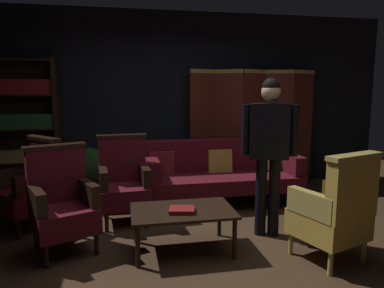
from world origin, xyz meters
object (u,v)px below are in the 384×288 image
(bookshelf, at_px, (27,125))
(armchair_wing_left, at_px, (31,186))
(folding_screen, at_px, (253,127))
(velvet_couch, at_px, (221,171))
(book_red_leather, at_px, (182,210))
(armchair_wing_far, at_px, (62,202))
(armchair_gilt_accent, at_px, (335,211))
(potted_plant, at_px, (89,171))
(armchair_wing_right, at_px, (124,182))
(standing_figure, at_px, (269,143))
(coffee_table, at_px, (183,214))

(bookshelf, bearing_deg, armchair_wing_left, -76.06)
(folding_screen, height_order, velvet_couch, folding_screen)
(bookshelf, xyz_separation_m, velvet_couch, (2.70, -0.74, -0.63))
(armchair_wing_left, relative_size, book_red_leather, 4.33)
(armchair_wing_far, bearing_deg, armchair_gilt_accent, -16.40)
(velvet_couch, height_order, armchair_wing_far, armchair_wing_far)
(folding_screen, bearing_deg, book_red_leather, -125.22)
(folding_screen, distance_m, armchair_wing_far, 3.30)
(armchair_wing_left, bearing_deg, armchair_wing_far, -57.34)
(potted_plant, bearing_deg, bookshelf, 157.93)
(armchair_wing_right, bearing_deg, book_red_leather, -61.38)
(armchair_wing_left, height_order, book_red_leather, armchair_wing_left)
(folding_screen, distance_m, velvet_couch, 1.14)
(bookshelf, xyz_separation_m, potted_plant, (0.87, -0.35, -0.64))
(armchair_wing_right, distance_m, standing_figure, 1.77)
(velvet_couch, bearing_deg, armchair_wing_right, -160.43)
(armchair_wing_right, relative_size, standing_figure, 0.61)
(coffee_table, bearing_deg, folding_screen, 54.24)
(book_red_leather, bearing_deg, armchair_wing_right, 118.62)
(potted_plant, bearing_deg, coffee_table, -59.86)
(armchair_wing_left, bearing_deg, potted_plant, 55.99)
(coffee_table, relative_size, standing_figure, 0.59)
(bookshelf, relative_size, armchair_gilt_accent, 1.97)
(armchair_wing_left, height_order, armchair_wing_far, same)
(bookshelf, xyz_separation_m, armchair_wing_far, (0.75, -1.90, -0.59))
(armchair_wing_left, bearing_deg, bookshelf, 103.94)
(coffee_table, relative_size, armchair_wing_left, 0.96)
(armchair_wing_left, bearing_deg, armchair_wing_right, -1.24)
(bookshelf, relative_size, coffee_table, 2.05)
(folding_screen, height_order, armchair_wing_far, folding_screen)
(velvet_couch, xyz_separation_m, armchair_gilt_accent, (0.54, -1.90, 0.04))
(potted_plant, relative_size, book_red_leather, 3.25)
(coffee_table, distance_m, armchair_wing_right, 1.09)
(coffee_table, distance_m, armchair_gilt_accent, 1.42)
(standing_figure, relative_size, book_red_leather, 7.08)
(armchair_wing_left, xyz_separation_m, armchair_wing_far, (0.45, -0.71, 0.00))
(bookshelf, xyz_separation_m, book_red_leather, (1.89, -2.21, -0.65))
(book_red_leather, bearing_deg, standing_figure, 15.27)
(potted_plant, bearing_deg, velvet_couch, -11.98)
(coffee_table, xyz_separation_m, book_red_leather, (-0.02, -0.07, 0.07))
(coffee_table, bearing_deg, velvet_couch, 60.63)
(book_red_leather, bearing_deg, potted_plant, 118.80)
(velvet_couch, relative_size, armchair_wing_left, 2.04)
(velvet_couch, bearing_deg, standing_figure, -81.50)
(armchair_wing_left, distance_m, armchair_wing_right, 1.05)
(potted_plant, bearing_deg, book_red_leather, -61.20)
(armchair_wing_right, relative_size, potted_plant, 1.33)
(armchair_gilt_accent, distance_m, armchair_wing_right, 2.36)
(bookshelf, xyz_separation_m, armchair_gilt_accent, (3.24, -2.64, -0.59))
(velvet_couch, relative_size, armchair_wing_far, 2.04)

